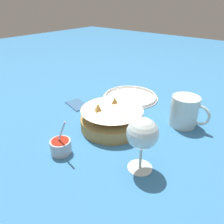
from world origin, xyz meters
name	(u,v)px	position (x,y,z in m)	size (l,w,h in m)	color
ground_plane	(101,130)	(0.00, 0.00, 0.00)	(4.00, 4.00, 0.00)	teal
food_basket	(112,119)	(0.02, 0.04, 0.03)	(0.21, 0.21, 0.09)	#B2894C
sauce_cup	(61,146)	(-0.01, -0.16, 0.02)	(0.07, 0.06, 0.12)	#B7B7BC
wine_glass	(142,135)	(0.20, -0.07, 0.10)	(0.08, 0.08, 0.15)	silver
beer_mug	(184,112)	(0.19, 0.21, 0.05)	(0.13, 0.09, 0.10)	silver
side_plate	(130,96)	(-0.08, 0.28, 0.01)	(0.24, 0.24, 0.01)	white
napkin	(77,104)	(-0.20, 0.08, 0.00)	(0.11, 0.08, 0.01)	#38608E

